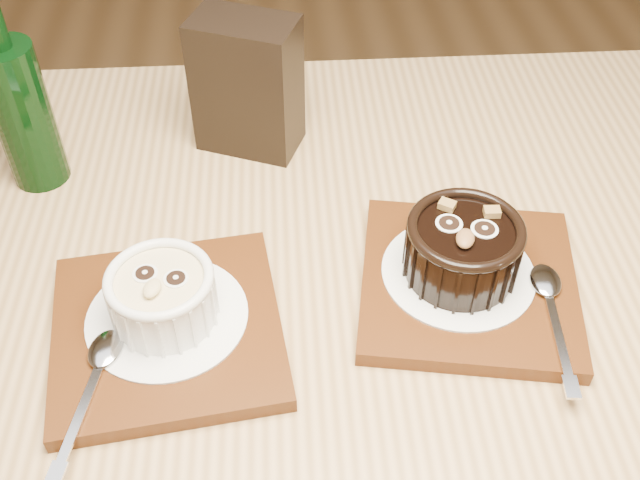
# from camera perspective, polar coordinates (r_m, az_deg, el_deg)

# --- Properties ---
(table) EXTENTS (1.23, 0.84, 0.75)m
(table) POSITION_cam_1_polar(r_m,az_deg,el_deg) (0.69, -1.23, -10.85)
(table) COLOR #9C7444
(table) RESTS_ON ground
(tray_left) EXTENTS (0.20, 0.20, 0.01)m
(tray_left) POSITION_cam_1_polar(r_m,az_deg,el_deg) (0.62, -11.52, -6.74)
(tray_left) COLOR #52270D
(tray_left) RESTS_ON table
(doily_left) EXTENTS (0.13, 0.13, 0.00)m
(doily_left) POSITION_cam_1_polar(r_m,az_deg,el_deg) (0.62, -11.57, -5.72)
(doily_left) COLOR white
(doily_left) RESTS_ON tray_left
(ramekin_white) EXTENTS (0.08, 0.08, 0.05)m
(ramekin_white) POSITION_cam_1_polar(r_m,az_deg,el_deg) (0.60, -11.94, -4.07)
(ramekin_white) COLOR white
(ramekin_white) RESTS_ON doily_left
(spoon_left) EXTENTS (0.05, 0.14, 0.01)m
(spoon_left) POSITION_cam_1_polar(r_m,az_deg,el_deg) (0.58, -17.10, -10.65)
(spoon_left) COLOR silver
(spoon_left) RESTS_ON tray_left
(tray_right) EXTENTS (0.21, 0.21, 0.01)m
(tray_right) POSITION_cam_1_polar(r_m,az_deg,el_deg) (0.65, 11.22, -3.27)
(tray_right) COLOR #52270D
(tray_right) RESTS_ON table
(doily_right) EXTENTS (0.13, 0.13, 0.00)m
(doily_right) POSITION_cam_1_polar(r_m,az_deg,el_deg) (0.65, 10.48, -2.42)
(doily_right) COLOR white
(doily_right) RESTS_ON tray_right
(ramekin_dark) EXTENTS (0.10, 0.10, 0.06)m
(ramekin_dark) POSITION_cam_1_polar(r_m,az_deg,el_deg) (0.62, 10.84, -0.51)
(ramekin_dark) COLOR black
(ramekin_dark) RESTS_ON doily_right
(spoon_right) EXTENTS (0.04, 0.14, 0.01)m
(spoon_right) POSITION_cam_1_polar(r_m,az_deg,el_deg) (0.63, 17.37, -5.31)
(spoon_right) COLOR silver
(spoon_right) RESTS_ON tray_right
(condiment_stand) EXTENTS (0.12, 0.10, 0.14)m
(condiment_stand) POSITION_cam_1_polar(r_m,az_deg,el_deg) (0.76, -5.57, 11.67)
(condiment_stand) COLOR black
(condiment_stand) RESTS_ON table
(green_bottle) EXTENTS (0.05, 0.05, 0.20)m
(green_bottle) POSITION_cam_1_polar(r_m,az_deg,el_deg) (0.76, -21.81, 9.17)
(green_bottle) COLOR black
(green_bottle) RESTS_ON table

